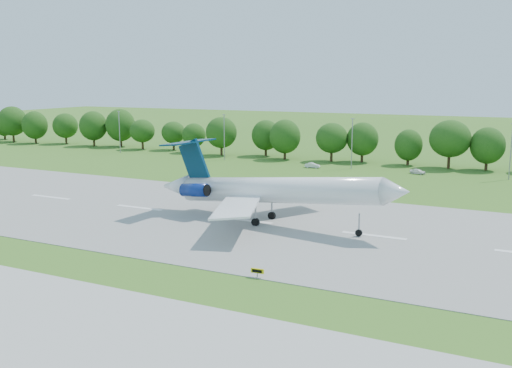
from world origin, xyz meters
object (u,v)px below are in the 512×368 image
service_vehicle_b (418,171)px  airliner (265,189)px  service_vehicle_a (312,165)px  taxi_sign_left (257,271)px

service_vehicle_b → airliner: bearing=-177.1°
airliner → service_vehicle_a: (-12.17, 54.11, -4.62)m
airliner → service_vehicle_a: 55.66m
service_vehicle_a → service_vehicle_b: 24.98m
airliner → taxi_sign_left: bearing=-61.0°
taxi_sign_left → service_vehicle_b: service_vehicle_b is taller
taxi_sign_left → service_vehicle_a: service_vehicle_a is taller
taxi_sign_left → service_vehicle_a: 79.49m
airliner → service_vehicle_b: bearing=83.1°
service_vehicle_a → service_vehicle_b: size_ratio=1.03×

